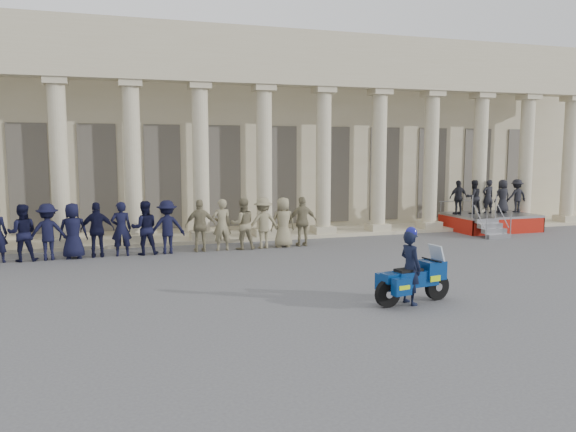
{
  "coord_description": "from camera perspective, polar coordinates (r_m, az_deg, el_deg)",
  "views": [
    {
      "loc": [
        -4.77,
        -14.25,
        3.69
      ],
      "look_at": [
        0.61,
        2.63,
        1.6
      ],
      "focal_mm": 35.0,
      "sensor_mm": 36.0,
      "label": 1
    }
  ],
  "objects": [
    {
      "name": "ground",
      "position": [
        15.48,
        0.8,
        -7.07
      ],
      "size": [
        90.0,
        90.0,
        0.0
      ],
      "primitive_type": "plane",
      "color": "#4D4D50",
      "rests_on": "ground"
    },
    {
      "name": "building",
      "position": [
        29.4,
        -8.43,
        8.28
      ],
      "size": [
        40.0,
        12.5,
        9.0
      ],
      "color": "tan",
      "rests_on": "ground"
    },
    {
      "name": "officer_rank",
      "position": [
        20.45,
        -21.94,
        -1.45
      ],
      "size": [
        18.12,
        0.72,
        1.91
      ],
      "color": "black",
      "rests_on": "ground"
    },
    {
      "name": "reviewing_stand",
      "position": [
        27.51,
        19.95,
        1.19
      ],
      "size": [
        4.16,
        3.74,
        2.32
      ],
      "color": "gray",
      "rests_on": "ground"
    },
    {
      "name": "motorcycle",
      "position": [
        13.93,
        12.67,
        -6.26
      ],
      "size": [
        2.15,
        0.99,
        1.38
      ],
      "rotation": [
        0.0,
        0.0,
        0.16
      ],
      "color": "black",
      "rests_on": "ground"
    },
    {
      "name": "rider",
      "position": [
        13.78,
        12.33,
        -4.98
      ],
      "size": [
        0.52,
        0.71,
        1.88
      ],
      "rotation": [
        0.0,
        0.0,
        1.73
      ],
      "color": "black",
      "rests_on": "ground"
    }
  ]
}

